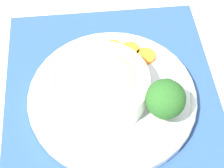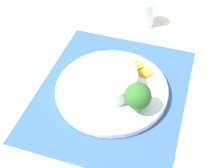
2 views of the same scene
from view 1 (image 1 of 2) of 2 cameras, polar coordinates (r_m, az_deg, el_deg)
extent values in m
plane|color=beige|center=(0.69, 0.05, -2.55)|extent=(4.00, 4.00, 0.00)
cube|color=#2D5184|center=(0.69, 0.05, -2.46)|extent=(0.51, 0.45, 0.00)
cylinder|color=silver|center=(0.68, 0.05, -2.00)|extent=(0.31, 0.31, 0.02)
torus|color=silver|center=(0.67, 0.05, -1.62)|extent=(0.30, 0.30, 0.01)
cylinder|color=silver|center=(0.66, -1.74, -0.37)|extent=(0.17, 0.17, 0.04)
torus|color=silver|center=(0.64, -1.79, 0.80)|extent=(0.17, 0.17, 0.01)
ellipsoid|color=beige|center=(0.65, -1.76, 0.21)|extent=(0.14, 0.14, 0.05)
cylinder|color=#759E51|center=(0.65, 7.79, -4.08)|extent=(0.02, 0.02, 0.02)
sphere|color=#286023|center=(0.62, 8.17, -2.27)|extent=(0.07, 0.07, 0.07)
sphere|color=#286023|center=(0.62, 8.45, -0.49)|extent=(0.03, 0.03, 0.03)
sphere|color=#286023|center=(0.60, 8.07, -3.51)|extent=(0.03, 0.03, 0.03)
cylinder|color=orange|center=(0.73, 5.13, 4.27)|extent=(0.04, 0.04, 0.01)
cylinder|color=orange|center=(0.74, 2.73, 5.21)|extent=(0.04, 0.04, 0.01)
cylinder|color=orange|center=(0.74, 0.14, 5.54)|extent=(0.04, 0.04, 0.01)
cylinder|color=orange|center=(0.74, -2.47, 5.25)|extent=(0.04, 0.04, 0.01)
camera|label=2|loc=(0.28, 119.97, -18.53)|focal=50.00mm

